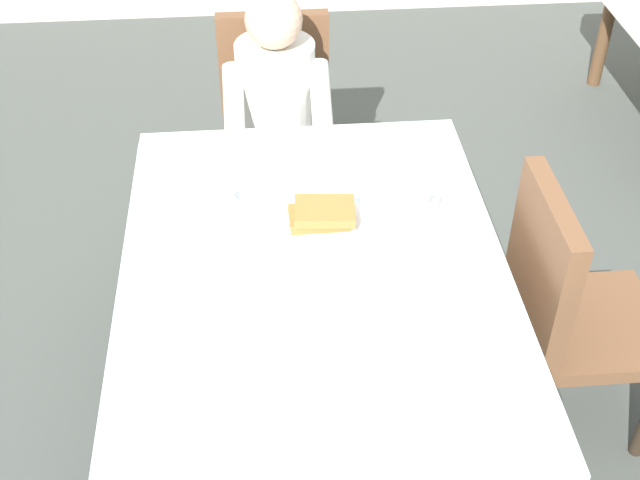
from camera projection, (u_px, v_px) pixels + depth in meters
name	position (u px, v px, depth m)	size (l,w,h in m)	color
ground_plane	(316.00, 429.00, 2.86)	(14.00, 14.00, 0.00)	#474C47
dining_table_main	(315.00, 289.00, 2.44)	(1.12, 1.52, 0.74)	silver
chair_diner	(276.00, 117.00, 3.41)	(0.44, 0.45, 0.93)	brown
diner_person	(277.00, 107.00, 3.21)	(0.40, 0.43, 1.12)	silver
chair_right_side	(565.00, 304.00, 2.57)	(0.45, 0.44, 0.93)	brown
plate_breakfast	(323.00, 223.00, 2.52)	(0.28, 0.28, 0.02)	white
breakfast_stack	(322.00, 214.00, 2.49)	(0.20, 0.15, 0.06)	#A36B33
cup_coffee	(417.00, 201.00, 2.55)	(0.11, 0.08, 0.08)	white
syrup_pitcher	(228.00, 197.00, 2.58)	(0.08, 0.08, 0.07)	silver
fork_left_of_plate	(260.00, 232.00, 2.50)	(0.18, 0.01, 0.01)	silver
knife_right_of_plate	(386.00, 226.00, 2.52)	(0.20, 0.01, 0.01)	silver
spoon_near_edge	(343.00, 288.00, 2.31)	(0.15, 0.01, 0.01)	silver
napkin_folded	(231.00, 265.00, 2.38)	(0.17, 0.12, 0.01)	white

